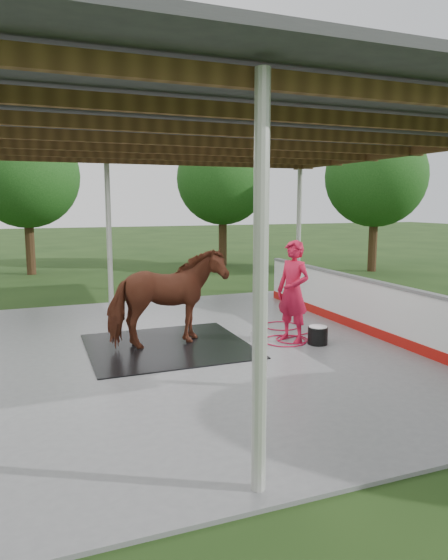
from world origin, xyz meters
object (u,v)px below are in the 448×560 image
object	(u,v)px
horse	(167,298)
dasher_board	(361,305)
wash_bucket	(318,335)
handler	(293,291)

from	to	relation	value
horse	dasher_board	bearing A→B (deg)	-100.31
wash_bucket	handler	bearing A→B (deg)	132.46
dasher_board	horse	distance (m)	4.21
dasher_board	handler	world-z (taller)	handler
dasher_board	wash_bucket	bearing A→B (deg)	-157.23
handler	wash_bucket	distance (m)	0.97
horse	handler	size ratio (longest dim) A/B	1.09
dasher_board	handler	xyz separation A→B (m)	(-1.78, -0.22, 0.46)
handler	wash_bucket	size ratio (longest dim) A/B	5.20
wash_bucket	dasher_board	bearing A→B (deg)	22.77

